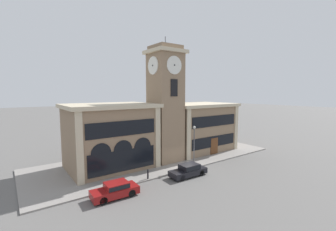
{
  "coord_description": "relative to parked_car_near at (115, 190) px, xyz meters",
  "views": [
    {
      "loc": [
        -17.75,
        -20.14,
        9.55
      ],
      "look_at": [
        -0.95,
        2.9,
        6.6
      ],
      "focal_mm": 24.0,
      "sensor_mm": 36.0,
      "label": 1
    }
  ],
  "objects": [
    {
      "name": "ground_plane",
      "position": [
        10.05,
        1.44,
        -0.72
      ],
      "size": [
        300.0,
        300.0,
        0.0
      ],
      "primitive_type": "plane",
      "color": "#605E5B"
    },
    {
      "name": "parked_car_mid",
      "position": [
        8.85,
        -0.0,
        -0.01
      ],
      "size": [
        4.51,
        1.89,
        1.37
      ],
      "rotation": [
        0.0,
        0.0,
        3.1
      ],
      "color": "black",
      "rests_on": "ground_plane"
    },
    {
      "name": "bollard",
      "position": [
        4.47,
        1.72,
        -0.06
      ],
      "size": [
        0.18,
        0.18,
        1.06
      ],
      "color": "black",
      "rests_on": "sidewalk_kerb"
    },
    {
      "name": "town_hall_left_wing",
      "position": [
        2.8,
        7.99,
        3.37
      ],
      "size": [
        10.78,
        8.08,
        8.13
      ],
      "color": "#897056",
      "rests_on": "ground_plane"
    },
    {
      "name": "clock_tower",
      "position": [
        10.05,
        6.24,
        7.19
      ],
      "size": [
        4.52,
        4.52,
        16.91
      ],
      "color": "#897056",
      "rests_on": "ground_plane"
    },
    {
      "name": "sidewalk_kerb",
      "position": [
        10.05,
        7.58,
        -0.65
      ],
      "size": [
        34.63,
        12.29,
        0.15
      ],
      "color": "gray",
      "rests_on": "ground_plane"
    },
    {
      "name": "town_hall_right_wing",
      "position": [
        17.82,
        8.0,
        3.18
      ],
      "size": [
        11.81,
        8.08,
        7.74
      ],
      "color": "#897056",
      "rests_on": "ground_plane"
    },
    {
      "name": "parked_car_near",
      "position": [
        0.0,
        0.0,
        0.0
      ],
      "size": [
        4.29,
        1.92,
        1.38
      ],
      "rotation": [
        0.0,
        0.0,
        3.1
      ],
      "color": "maroon",
      "rests_on": "ground_plane"
    },
    {
      "name": "street_lamp",
      "position": [
        11.49,
        1.97,
        2.87
      ],
      "size": [
        0.36,
        0.36,
        5.17
      ],
      "color": "#4C4C51",
      "rests_on": "sidewalk_kerb"
    }
  ]
}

